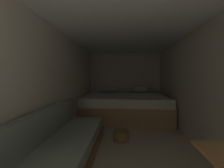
{
  "coord_description": "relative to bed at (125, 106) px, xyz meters",
  "views": [
    {
      "loc": [
        -0.07,
        -0.3,
        1.19
      ],
      "look_at": [
        -0.29,
        2.7,
        1.06
      ],
      "focal_mm": 23.4,
      "sensor_mm": 36.0,
      "label": 1
    }
  ],
  "objects": [
    {
      "name": "ceiling_slab",
      "position": [
        0.0,
        -1.83,
        1.73
      ],
      "size": [
        2.55,
        5.52,
        0.05
      ],
      "primitive_type": "cube",
      "color": "white",
      "rests_on": "wall_left"
    },
    {
      "name": "bed",
      "position": [
        0.0,
        0.0,
        0.0
      ],
      "size": [
        2.33,
        1.79,
        0.87
      ],
      "color": "tan",
      "rests_on": "ground"
    },
    {
      "name": "ground_plane",
      "position": [
        0.0,
        -1.83,
        -0.34
      ],
      "size": [
        7.52,
        7.52,
        0.0
      ],
      "primitive_type": "plane",
      "color": "#B2A893"
    },
    {
      "name": "sofa_left",
      "position": [
        -0.89,
        -2.63,
        -0.11
      ],
      "size": [
        0.73,
        2.78,
        0.75
      ],
      "color": "olive",
      "rests_on": "ground"
    },
    {
      "name": "wicker_basket",
      "position": [
        -0.1,
        -1.55,
        -0.25
      ],
      "size": [
        0.3,
        0.3,
        0.18
      ],
      "color": "olive",
      "rests_on": "ground"
    },
    {
      "name": "wall_left",
      "position": [
        -1.25,
        -1.83,
        0.68
      ],
      "size": [
        0.05,
        5.52,
        2.05
      ],
      "primitive_type": "cube",
      "color": "beige",
      "rests_on": "ground"
    },
    {
      "name": "wall_back",
      "position": [
        0.0,
        0.96,
        0.68
      ],
      "size": [
        2.55,
        0.05,
        2.05
      ],
      "primitive_type": "cube",
      "color": "beige",
      "rests_on": "ground"
    },
    {
      "name": "wall_right",
      "position": [
        1.25,
        -1.83,
        0.68
      ],
      "size": [
        0.05,
        5.52,
        2.05
      ],
      "primitive_type": "cube",
      "color": "beige",
      "rests_on": "ground"
    }
  ]
}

